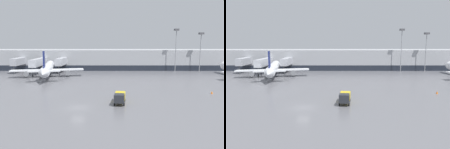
% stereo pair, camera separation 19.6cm
% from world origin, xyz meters
% --- Properties ---
extents(ground_plane, '(320.00, 320.00, 0.00)m').
position_xyz_m(ground_plane, '(0.00, 0.00, 0.00)').
color(ground_plane, slate).
extents(terminal_building, '(160.00, 31.91, 9.00)m').
position_xyz_m(terminal_building, '(-0.26, 61.82, 4.50)').
color(terminal_building, '#9EA0A5').
rests_on(terminal_building, ground_plane).
extents(parked_jet_0, '(25.55, 33.20, 9.76)m').
position_xyz_m(parked_jet_0, '(-16.54, 37.09, 3.11)').
color(parked_jet_0, silver).
rests_on(parked_jet_0, ground_plane).
extents(service_truck_1, '(2.60, 5.60, 2.32)m').
position_xyz_m(service_truck_1, '(8.17, 2.94, 1.38)').
color(service_truck_1, gold).
rests_on(service_truck_1, ground_plane).
extents(traffic_cone_3, '(0.50, 0.50, 0.63)m').
position_xyz_m(traffic_cone_3, '(31.06, 11.54, 0.31)').
color(traffic_cone_3, orange).
rests_on(traffic_cone_3, ground_plane).
extents(apron_light_mast_0, '(1.80, 1.80, 16.41)m').
position_xyz_m(apron_light_mast_0, '(43.64, 51.21, 13.12)').
color(apron_light_mast_0, gray).
rests_on(apron_light_mast_0, ground_plane).
extents(apron_light_mast_2, '(1.80, 1.80, 17.94)m').
position_xyz_m(apron_light_mast_2, '(33.26, 51.01, 14.19)').
color(apron_light_mast_2, gray).
rests_on(apron_light_mast_2, ground_plane).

